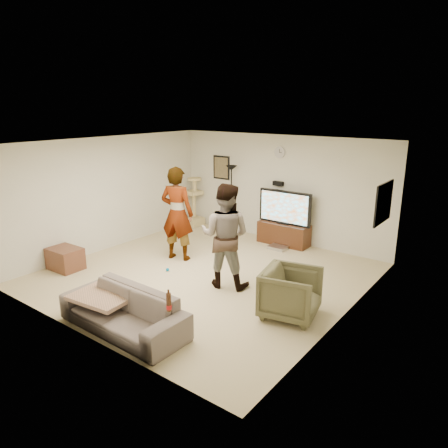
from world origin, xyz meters
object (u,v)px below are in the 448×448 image
Objects in this scene: floor_lamp at (231,200)px; person_left at (177,214)px; tv at (285,207)px; cat_tree at (194,201)px; beer_bottle at (169,302)px; sofa at (123,311)px; tv_stand at (284,234)px; side_table at (65,259)px; armchair at (291,293)px; person_right at (225,236)px.

person_left is (0.21, -2.20, 0.13)m from floor_lamp.
tv is 0.99× the size of cat_tree.
tv is at bearing 101.54° from beer_bottle.
tv_stand is at bearing 91.22° from sofa.
side_table is (-1.17, -3.99, -0.64)m from floor_lamp.
sofa is at bearing 180.00° from beer_bottle.
armchair reaches higher than side_table.
tv reaches higher than side_table.
cat_tree is 0.65× the size of sofa.
armchair is (4.54, -2.99, -0.27)m from cat_tree.
person_right is at bearing 108.02° from beer_bottle.
cat_tree is 1.56× the size of armchair.
person_left is at bearing -121.10° from tv_stand.
tv_stand is at bearing 101.54° from beer_bottle.
tv reaches higher than armchair.
beer_bottle is at bearing 89.93° from person_right.
floor_lamp reaches higher than side_table.
beer_bottle is (0.93, 0.00, 0.42)m from sofa.
sofa is 3.11× the size of side_table.
person_left is 0.97× the size of sofa.
armchair is at bearing -59.23° from tv.
person_right is at bearing -55.93° from floor_lamp.
tv_stand is 1.43× the size of armchair.
armchair is (3.31, -3.01, -0.47)m from floor_lamp.
floor_lamp reaches higher than beer_bottle.
armchair is at bearing 149.74° from person_right.
person_right reaches higher than floor_lamp.
side_table is at bearing 90.05° from armchair.
beer_bottle is (0.98, -4.80, 0.46)m from tv_stand.
person_right is (0.29, -2.67, 0.05)m from tv.
tv is at bearing 55.74° from side_table.
sofa is 2.40× the size of armchair.
person_right is 2.25m from beer_bottle.
beer_bottle is at bearing 0.61° from sofa.
armchair is (3.10, -0.81, -0.60)m from person_left.
beer_bottle is at bearing 116.07° from person_left.
floor_lamp is 0.87× the size of person_left.
tv is 0.66× the size of person_left.
floor_lamp is 3.25m from person_right.
beer_bottle is at bearing -78.46° from tv.
floor_lamp reaches higher than tv.
sofa is (1.58, -4.82, -0.56)m from floor_lamp.
armchair is (1.78, -2.99, -0.50)m from tv.
person_left is (1.44, -2.18, 0.33)m from cat_tree.
cat_tree reaches higher than side_table.
floor_lamp is 4.20m from side_table.
floor_lamp reaches higher than armchair.
armchair is at bearing 46.89° from sofa.
person_left is 2.33× the size of armchair.
person_left is 3.50m from beer_bottle.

